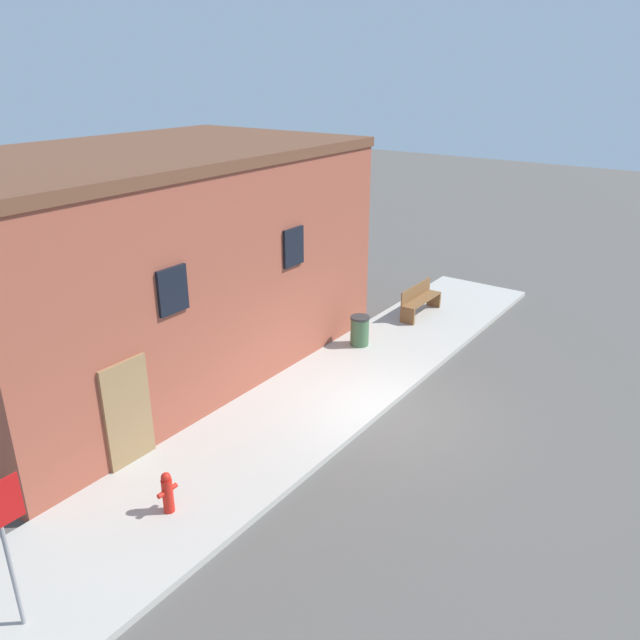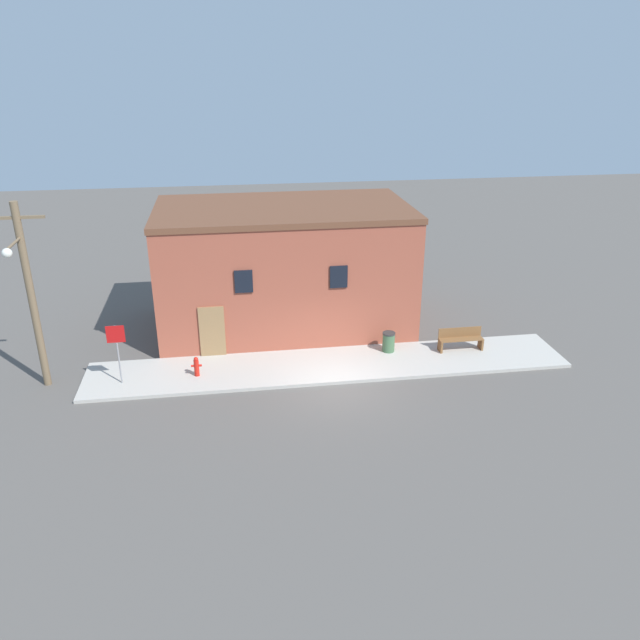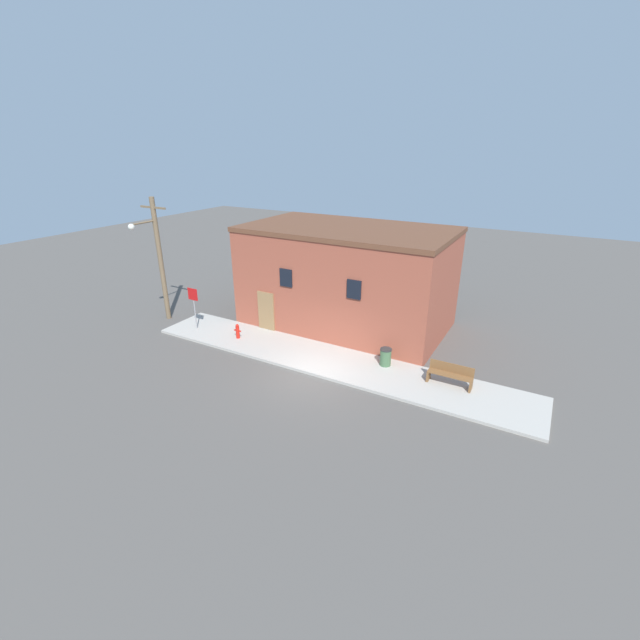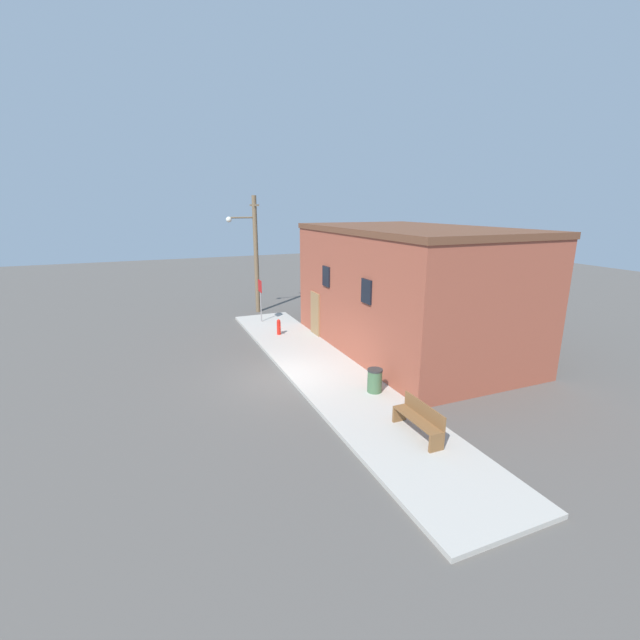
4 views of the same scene
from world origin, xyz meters
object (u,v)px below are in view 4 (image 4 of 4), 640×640
(fire_hydrant, at_px, (279,327))
(bench, at_px, (419,419))
(stop_sign, at_px, (260,293))
(utility_pole, at_px, (254,251))
(trash_bin, at_px, (375,380))

(fire_hydrant, xyz_separation_m, bench, (10.52, 0.71, 0.08))
(fire_hydrant, distance_m, bench, 10.54)
(fire_hydrant, relative_size, stop_sign, 0.34)
(fire_hydrant, distance_m, stop_sign, 2.96)
(stop_sign, height_order, utility_pole, utility_pole)
(stop_sign, distance_m, bench, 13.30)
(fire_hydrant, xyz_separation_m, trash_bin, (7.60, 0.99, 0.02))
(utility_pole, bearing_deg, trash_bin, 3.12)
(stop_sign, relative_size, bench, 1.26)
(utility_pole, bearing_deg, stop_sign, -9.11)
(stop_sign, bearing_deg, utility_pole, 170.89)
(trash_bin, xyz_separation_m, utility_pole, (-13.03, -0.71, 3.12))
(fire_hydrant, height_order, trash_bin, trash_bin)
(fire_hydrant, relative_size, utility_pole, 0.11)
(utility_pole, bearing_deg, fire_hydrant, -2.99)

